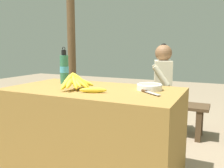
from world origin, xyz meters
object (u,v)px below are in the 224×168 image
Objects in this scene: water_bottle at (64,69)px; seated_vendor at (159,83)px; serving_bowl at (149,86)px; wooden_bench at (133,103)px; banana_bunch_green at (100,91)px; support_post_near at (71,33)px; banana_bunch_ripe at (76,81)px; knife at (148,92)px; loose_banana_front at (93,90)px.

seated_vendor reaches higher than water_bottle.
serving_bowl is 0.18× the size of seated_vendor.
wooden_bench is 0.50m from banana_bunch_green.
banana_bunch_ripe is at bearing -54.30° from support_post_near.
water_bottle is (-0.81, 0.00, 0.11)m from serving_bowl.
banana_bunch_green is at bearing 100.84° from water_bottle.
banana_bunch_ripe is 2.14m from support_post_near.
water_bottle reaches higher than banana_bunch_ripe.
serving_bowl is 0.14m from knife.
knife is at bearing -65.07° from wooden_bench.
water_bottle is at bearing -104.26° from wooden_bench.
serving_bowl reaches higher than knife.
water_bottle is at bearing 180.00° from serving_bowl.
serving_bowl is 0.45m from loose_banana_front.
water_bottle is 1.13× the size of banana_bunch_green.
loose_banana_front is at bearing -139.40° from serving_bowl.
banana_bunch_ripe is 1.00× the size of water_bottle.
banana_bunch_green is (-0.48, 1.30, -0.34)m from banana_bunch_ripe.
support_post_near reaches higher than knife.
banana_bunch_green is at bearing 179.66° from wooden_bench.
banana_bunch_ripe is at bearing -157.34° from serving_bowl.
support_post_near is (-1.56, 0.43, 0.66)m from seated_vendor.
serving_bowl is at bearing -63.56° from wooden_bench.
serving_bowl is at bearing 40.60° from loose_banana_front.
support_post_near reaches higher than seated_vendor.
wooden_bench is at bearing 90.12° from banana_bunch_ripe.
knife is 1.63m from banana_bunch_green.
banana_bunch_ripe is at bearing 57.91° from seated_vendor.
support_post_near is at bearing 122.58° from water_bottle.
water_bottle is 1.89× the size of knife.
banana_bunch_green is at bearing 169.42° from knife.
wooden_bench is 0.72× the size of support_post_near.
water_bottle is 0.18× the size of wooden_bench.
support_post_near is (-1.41, 1.76, 0.55)m from loose_banana_front.
water_bottle is (-0.28, 0.22, 0.07)m from banana_bunch_ripe.
seated_vendor is at bearing 74.40° from banana_bunch_ripe.
wooden_bench is at bearing -23.52° from seated_vendor.
banana_bunch_ripe is 0.21m from loose_banana_front.
banana_bunch_green is at bearing -27.79° from support_post_near.
seated_vendor is at bearing -7.04° from wooden_bench.
wooden_bench is (-0.00, 1.30, -0.46)m from banana_bunch_ripe.
serving_bowl reaches higher than banana_bunch_green.
serving_bowl is 1.11× the size of knife.
serving_bowl is 0.82m from water_bottle.
serving_bowl is 0.11× the size of wooden_bench.
water_bottle is at bearing -79.16° from banana_bunch_green.
wooden_bench is 1.69× the size of seated_vendor.
water_bottle is 1.67× the size of loose_banana_front.
loose_banana_front is (-0.34, -0.29, -0.01)m from serving_bowl.
serving_bowl is 1.51m from banana_bunch_green.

